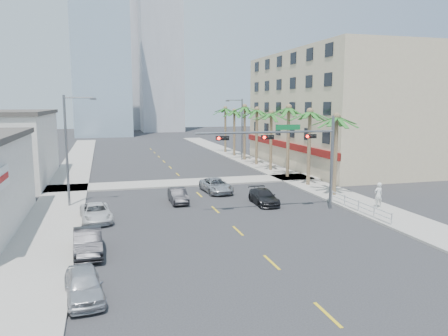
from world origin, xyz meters
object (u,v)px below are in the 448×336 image
at_px(car_parked_near, 84,285).
at_px(car_parked_far, 96,213).
at_px(car_lane_center, 216,185).
at_px(car_lane_right, 264,197).
at_px(pedestrian, 378,195).
at_px(car_lane_left, 178,196).
at_px(traffic_signal_mast, 295,147).
at_px(car_parked_mid, 88,242).

xyz_separation_m(car_parked_near, car_parked_far, (0.34, 12.94, -0.03)).
distance_m(car_lane_center, car_lane_right, 6.29).
bearing_deg(pedestrian, car_parked_near, 22.74).
bearing_deg(car_parked_far, pedestrian, -11.35).
bearing_deg(car_parked_far, car_parked_near, -96.92).
distance_m(car_lane_left, car_lane_center, 5.35).
relative_size(car_parked_far, pedestrian, 2.22).
relative_size(traffic_signal_mast, car_parked_near, 2.92).
bearing_deg(car_parked_near, car_parked_mid, 83.04).
relative_size(car_lane_right, pedestrian, 2.14).
relative_size(traffic_signal_mast, car_parked_mid, 2.59).
bearing_deg(car_lane_center, traffic_signal_mast, -69.02).
xyz_separation_m(car_lane_right, pedestrian, (8.16, -4.07, 0.53)).
xyz_separation_m(car_parked_near, pedestrian, (21.93, 10.69, 0.50)).
relative_size(car_parked_near, car_parked_far, 0.86).
xyz_separation_m(traffic_signal_mast, car_lane_left, (-8.22, 5.27, -4.44)).
bearing_deg(traffic_signal_mast, car_lane_center, 115.09).
bearing_deg(car_parked_far, car_lane_center, 29.45).
height_order(traffic_signal_mast, pedestrian, traffic_signal_mast).
bearing_deg(car_lane_right, pedestrian, -24.74).
bearing_deg(pedestrian, car_lane_center, -45.50).
distance_m(traffic_signal_mast, car_lane_center, 10.45).
height_order(traffic_signal_mast, car_parked_near, traffic_signal_mast).
height_order(car_parked_near, pedestrian, pedestrian).
xyz_separation_m(car_parked_mid, car_lane_center, (11.16, 14.65, -0.04)).
bearing_deg(car_lane_left, traffic_signal_mast, -32.55).
height_order(car_parked_mid, car_parked_far, car_parked_mid).
height_order(car_parked_far, car_lane_center, car_lane_center).
xyz_separation_m(car_lane_left, car_lane_center, (4.20, 3.32, 0.05)).
distance_m(car_parked_near, car_lane_right, 20.19).
bearing_deg(pedestrian, car_parked_far, -9.19).
bearing_deg(car_lane_right, car_parked_mid, -145.29).
bearing_deg(car_parked_mid, car_lane_right, 30.43).
distance_m(car_parked_mid, car_lane_right, 16.42).
relative_size(traffic_signal_mast, car_lane_center, 2.31).
height_order(car_lane_left, car_lane_center, car_lane_center).
relative_size(car_parked_near, car_lane_right, 0.89).
height_order(car_parked_mid, car_lane_center, car_parked_mid).
distance_m(car_lane_left, pedestrian, 16.32).
bearing_deg(car_lane_left, car_lane_center, 38.40).
relative_size(car_lane_center, car_lane_right, 1.13).
xyz_separation_m(traffic_signal_mast, car_parked_far, (-14.84, 1.05, -4.44)).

